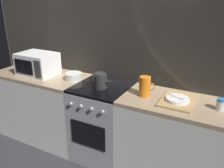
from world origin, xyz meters
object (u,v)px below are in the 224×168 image
(kettle, at_px, (100,81))
(spice_jar, at_px, (220,104))
(stove_unit, at_px, (102,122))
(microwave, at_px, (38,64))
(mixing_bowl, at_px, (73,76))
(pitcher, at_px, (145,86))
(dish_pile, at_px, (178,100))

(kettle, bearing_deg, spice_jar, 2.64)
(stove_unit, bearing_deg, kettle, -77.05)
(microwave, relative_size, mixing_bowl, 2.30)
(pitcher, xyz_separation_m, dish_pile, (0.33, 0.01, -0.08))
(spice_jar, bearing_deg, kettle, -177.36)
(dish_pile, bearing_deg, stove_unit, 179.43)
(mixing_bowl, height_order, spice_jar, spice_jar)
(stove_unit, distance_m, mixing_bowl, 0.64)
(microwave, height_order, pitcher, microwave)
(stove_unit, distance_m, pitcher, 0.75)
(mixing_bowl, relative_size, dish_pile, 0.50)
(stove_unit, relative_size, microwave, 1.96)
(microwave, bearing_deg, dish_pile, 0.29)
(stove_unit, height_order, pitcher, pitcher)
(spice_jar, bearing_deg, dish_pile, -177.26)
(microwave, height_order, kettle, microwave)
(microwave, relative_size, kettle, 1.62)
(mixing_bowl, relative_size, pitcher, 1.00)
(pitcher, distance_m, spice_jar, 0.69)
(kettle, xyz_separation_m, dish_pile, (0.82, 0.04, -0.06))
(kettle, xyz_separation_m, mixing_bowl, (-0.41, 0.08, -0.04))
(microwave, height_order, spice_jar, microwave)
(pitcher, relative_size, dish_pile, 0.50)
(microwave, xyz_separation_m, pitcher, (1.41, -0.00, -0.03))
(kettle, xyz_separation_m, pitcher, (0.49, 0.03, 0.02))
(pitcher, bearing_deg, mixing_bowl, 176.67)
(kettle, height_order, pitcher, pitcher)
(microwave, distance_m, spice_jar, 2.10)
(pitcher, bearing_deg, spice_jar, 2.46)
(kettle, relative_size, pitcher, 1.42)
(mixing_bowl, relative_size, spice_jar, 1.90)
(dish_pile, bearing_deg, pitcher, -177.86)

